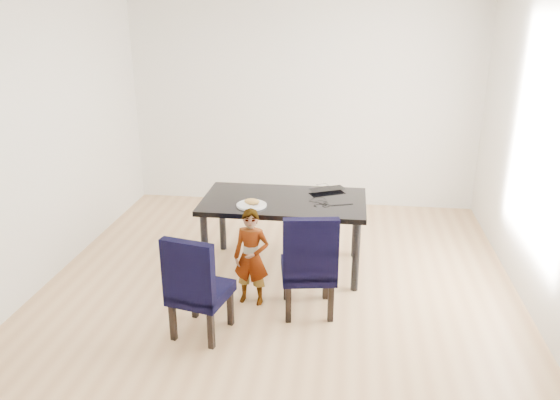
# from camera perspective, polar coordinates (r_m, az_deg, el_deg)

# --- Properties ---
(floor) EXTENTS (4.50, 5.00, 0.01)m
(floor) POSITION_cam_1_polar(r_m,az_deg,el_deg) (5.23, -0.29, -9.60)
(floor) COLOR tan
(floor) RESTS_ON ground
(wall_back) EXTENTS (4.50, 0.01, 2.70)m
(wall_back) POSITION_cam_1_polar(r_m,az_deg,el_deg) (7.14, 2.43, 10.08)
(wall_back) COLOR white
(wall_back) RESTS_ON ground
(wall_front) EXTENTS (4.50, 0.01, 2.70)m
(wall_front) POSITION_cam_1_polar(r_m,az_deg,el_deg) (2.42, -8.44, -10.60)
(wall_front) COLOR silver
(wall_front) RESTS_ON ground
(wall_left) EXTENTS (0.01, 5.00, 2.70)m
(wall_left) POSITION_cam_1_polar(r_m,az_deg,el_deg) (5.48, -24.49, 5.25)
(wall_left) COLOR white
(wall_left) RESTS_ON ground
(wall_right) EXTENTS (0.01, 5.00, 2.70)m
(wall_right) POSITION_cam_1_polar(r_m,az_deg,el_deg) (4.95, 26.58, 3.51)
(wall_right) COLOR silver
(wall_right) RESTS_ON ground
(dining_table) EXTENTS (1.60, 0.90, 0.75)m
(dining_table) POSITION_cam_1_polar(r_m,az_deg,el_deg) (5.50, 0.40, -3.59)
(dining_table) COLOR black
(dining_table) RESTS_ON floor
(chair_left) EXTENTS (0.52, 0.53, 0.89)m
(chair_left) POSITION_cam_1_polar(r_m,az_deg,el_deg) (4.47, -8.29, -8.65)
(chair_left) COLOR black
(chair_left) RESTS_ON floor
(chair_right) EXTENTS (0.53, 0.54, 0.95)m
(chair_right) POSITION_cam_1_polar(r_m,az_deg,el_deg) (4.73, 2.97, -6.43)
(chair_right) COLOR black
(chair_right) RESTS_ON floor
(child) EXTENTS (0.35, 0.25, 0.89)m
(child) POSITION_cam_1_polar(r_m,az_deg,el_deg) (4.87, -3.01, -5.99)
(child) COLOR orange
(child) RESTS_ON floor
(plate) EXTENTS (0.37, 0.37, 0.02)m
(plate) POSITION_cam_1_polar(r_m,az_deg,el_deg) (5.19, -2.99, -0.53)
(plate) COLOR silver
(plate) RESTS_ON dining_table
(sandwich) EXTENTS (0.16, 0.10, 0.06)m
(sandwich) POSITION_cam_1_polar(r_m,az_deg,el_deg) (5.18, -2.95, -0.16)
(sandwich) COLOR #A67C3B
(sandwich) RESTS_ON plate
(laptop) EXTENTS (0.43, 0.37, 0.03)m
(laptop) POSITION_cam_1_polar(r_m,az_deg,el_deg) (5.66, 4.73, 1.24)
(laptop) COLOR black
(laptop) RESTS_ON dining_table
(cable_tangle) EXTENTS (0.15, 0.15, 0.01)m
(cable_tangle) POSITION_cam_1_polar(r_m,az_deg,el_deg) (5.22, 4.33, -0.50)
(cable_tangle) COLOR black
(cable_tangle) RESTS_ON dining_table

